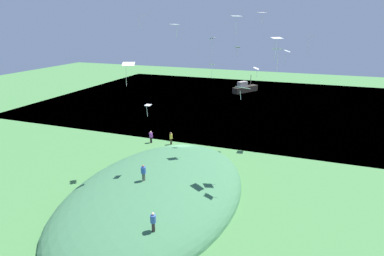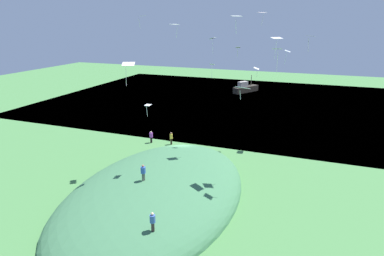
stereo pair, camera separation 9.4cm
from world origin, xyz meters
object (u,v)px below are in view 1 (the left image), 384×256
at_px(person_on_hilltop, 171,137).
at_px(kite_8, 128,65).
at_px(kite_3, 212,39).
at_px(kite_9, 212,66).
at_px(person_walking_path, 153,220).
at_px(kite_13, 310,37).
at_px(kite_1, 277,39).
at_px(kite_2, 236,17).
at_px(kite_12, 287,52).
at_px(kite_14, 262,13).
at_px(kite_6, 243,88).
at_px(kite_11, 277,51).
at_px(boat_on_lake, 245,88).
at_px(person_with_child, 143,171).
at_px(kite_10, 256,69).
at_px(kite_0, 148,106).
at_px(kite_4, 142,16).
at_px(mooring_post, 170,138).
at_px(person_watching_kites, 151,136).
at_px(kite_5, 238,48).
at_px(kite_7, 174,25).

height_order(person_on_hilltop, kite_8, kite_8).
distance_m(kite_3, kite_9, 9.76).
bearing_deg(person_walking_path, person_on_hilltop, -89.92).
bearing_deg(kite_13, kite_1, -8.81).
height_order(kite_2, kite_12, kite_2).
distance_m(person_walking_path, kite_14, 30.63).
xyz_separation_m(kite_6, kite_11, (-0.65, 2.65, 3.24)).
bearing_deg(kite_14, kite_13, 101.87).
distance_m(boat_on_lake, person_with_child, 55.09).
bearing_deg(kite_13, boat_on_lake, -155.86).
bearing_deg(kite_10, kite_0, -24.06).
xyz_separation_m(kite_1, kite_6, (2.47, -2.31, -4.08)).
bearing_deg(kite_12, kite_2, -25.01).
relative_size(person_walking_path, kite_8, 0.73).
relative_size(kite_4, mooring_post, 1.37).
bearing_deg(person_watching_kites, kite_8, 93.15).
xyz_separation_m(kite_9, kite_13, (-8.94, 10.35, 3.12)).
bearing_deg(person_watching_kites, boat_on_lake, -114.25).
bearing_deg(kite_10, kite_13, 122.11).
height_order(person_watching_kites, person_on_hilltop, person_on_hilltop).
relative_size(kite_5, kite_6, 1.07).
distance_m(person_on_hilltop, kite_3, 15.09).
height_order(kite_8, kite_12, kite_12).
relative_size(kite_3, kite_9, 1.31).
bearing_deg(person_on_hilltop, kite_7, -48.60).
height_order(kite_0, kite_1, kite_1).
bearing_deg(mooring_post, kite_4, 9.11).
bearing_deg(kite_3, kite_11, 32.48).
bearing_deg(kite_11, kite_12, -178.24).
xyz_separation_m(person_on_hilltop, kite_12, (-5.00, 14.27, 11.64)).
height_order(kite_5, kite_11, kite_11).
xyz_separation_m(person_watching_kites, kite_14, (-5.88, 13.61, 16.43)).
xyz_separation_m(kite_1, kite_13, (-15.55, 2.41, -0.35)).
relative_size(kite_5, kite_10, 1.13).
bearing_deg(boat_on_lake, kite_8, 29.41).
distance_m(person_on_hilltop, kite_4, 17.90).
distance_m(kite_2, kite_3, 13.34).
distance_m(kite_4, mooring_post, 19.16).
relative_size(person_on_hilltop, kite_9, 1.03).
xyz_separation_m(kite_10, mooring_post, (1.73, -11.51, -10.25)).
distance_m(person_with_child, kite_8, 9.90).
height_order(kite_0, kite_6, kite_6).
height_order(kite_4, kite_12, kite_4).
height_order(kite_6, mooring_post, kite_6).
bearing_deg(kite_3, kite_13, 89.83).
relative_size(person_on_hilltop, kite_0, 1.50).
bearing_deg(kite_5, kite_14, 71.21).
bearing_deg(boat_on_lake, kite_9, 35.93).
height_order(person_on_hilltop, kite_10, kite_10).
xyz_separation_m(person_with_child, kite_12, (-20.52, 10.08, 9.31)).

